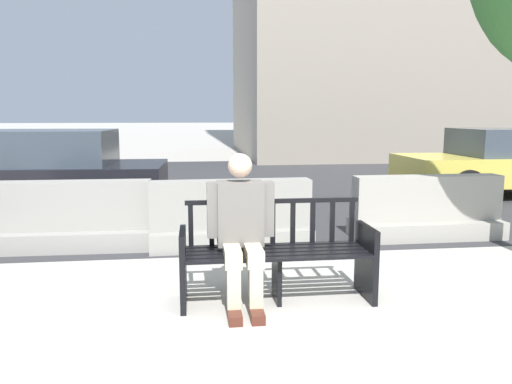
% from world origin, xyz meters
% --- Properties ---
extents(ground_plane, '(200.00, 200.00, 0.00)m').
position_xyz_m(ground_plane, '(0.00, 0.00, 0.00)').
color(ground_plane, '#ADA89E').
extents(street_asphalt, '(120.00, 12.00, 0.01)m').
position_xyz_m(street_asphalt, '(0.00, 8.70, 0.00)').
color(street_asphalt, '#333335').
rests_on(street_asphalt, ground).
extents(street_bench, '(1.69, 0.53, 0.88)m').
position_xyz_m(street_bench, '(0.06, 1.25, 0.40)').
color(street_bench, black).
rests_on(street_bench, ground).
extents(seated_person, '(0.58, 0.72, 1.31)m').
position_xyz_m(seated_person, '(-0.26, 1.20, 0.69)').
color(seated_person, '#66605B').
rests_on(seated_person, ground).
extents(jersey_barrier_centre, '(2.02, 0.74, 0.84)m').
position_xyz_m(jersey_barrier_centre, '(-0.20, 3.14, 0.34)').
color(jersey_barrier_centre, gray).
rests_on(jersey_barrier_centre, ground).
extents(jersey_barrier_left, '(2.01, 0.71, 0.84)m').
position_xyz_m(jersey_barrier_left, '(-2.20, 3.29, 0.34)').
color(jersey_barrier_left, gray).
rests_on(jersey_barrier_left, ground).
extents(jersey_barrier_right, '(2.00, 0.69, 0.84)m').
position_xyz_m(jersey_barrier_right, '(2.44, 3.28, 0.34)').
color(jersey_barrier_right, '#9E998E').
rests_on(jersey_barrier_right, ground).
extents(car_taxi_near, '(4.45, 1.93, 1.36)m').
position_xyz_m(car_taxi_near, '(5.81, 6.47, 0.70)').
color(car_taxi_near, '#DBC64C').
rests_on(car_taxi_near, ground).
extents(car_sedan_mid, '(4.59, 2.00, 1.39)m').
position_xyz_m(car_sedan_mid, '(-3.39, 5.69, 0.70)').
color(car_sedan_mid, black).
rests_on(car_sedan_mid, ground).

